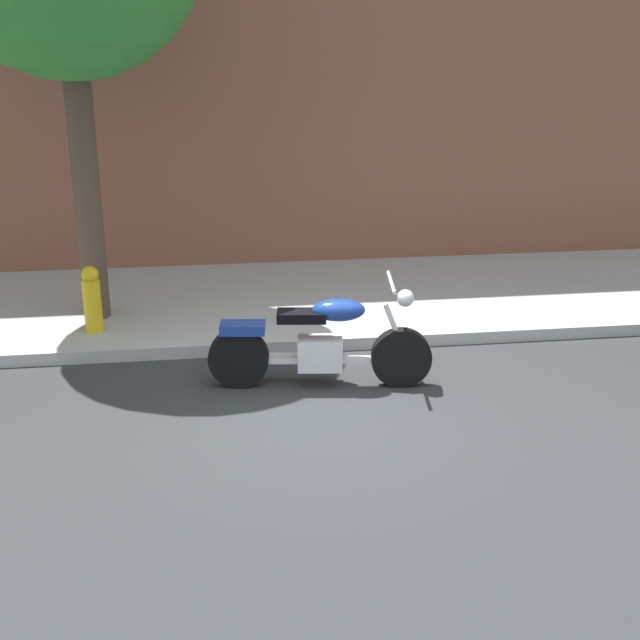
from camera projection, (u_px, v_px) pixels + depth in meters
name	position (u px, v px, depth m)	size (l,w,h in m)	color
ground_plane	(326.00, 415.00, 7.87)	(60.00, 60.00, 0.00)	#303335
sidewalk	(289.00, 301.00, 10.91)	(21.13, 3.34, 0.14)	#AEAEAE
motorcycle	(320.00, 345.00, 8.38)	(2.21, 0.73, 1.10)	black
fire_hydrant	(93.00, 305.00, 9.52)	(0.20, 0.20, 0.91)	gold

